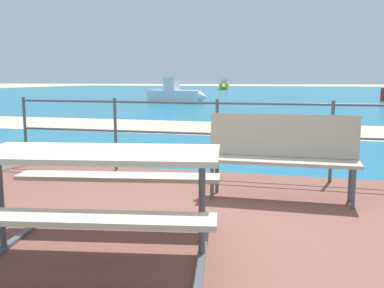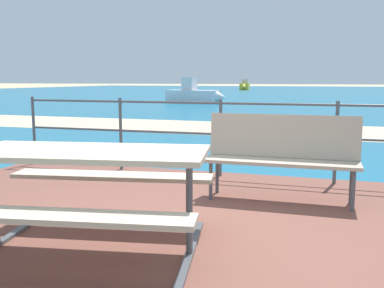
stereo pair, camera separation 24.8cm
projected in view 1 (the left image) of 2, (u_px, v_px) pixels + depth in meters
ground_plane at (163, 242)px, 3.64m from camera, size 240.00×240.00×0.00m
patio_paving at (163, 239)px, 3.64m from camera, size 6.40×5.20×0.06m
sea_water at (290, 93)px, 41.99m from camera, size 90.00×90.00×0.01m
beach_strip at (259, 129)px, 11.81m from camera, size 54.06×4.41×0.01m
picnic_table at (99, 175)px, 3.17m from camera, size 1.97×1.68×0.79m
park_bench at (282, 150)px, 4.70m from camera, size 1.62×0.42×0.92m
railing_fence at (217, 127)px, 5.80m from camera, size 5.94×0.04×1.04m
boat_near at (177, 95)px, 24.97m from camera, size 3.74×1.71×1.46m
boat_mid at (224, 86)px, 57.93m from camera, size 1.78×5.56×1.36m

